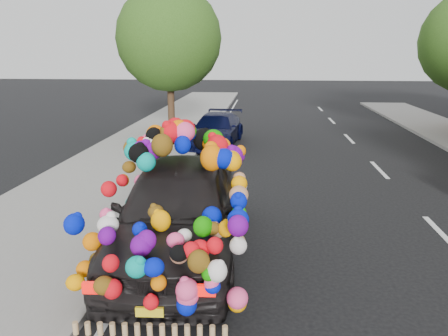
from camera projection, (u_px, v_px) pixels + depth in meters
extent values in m
plane|color=black|center=(260.00, 229.00, 8.89)|extent=(100.00, 100.00, 0.00)
cube|color=gray|center=(57.00, 219.00, 9.26)|extent=(4.00, 60.00, 0.12)
cube|color=gray|center=(147.00, 222.00, 9.08)|extent=(0.15, 60.00, 0.13)
cylinder|color=#332114|center=(171.00, 106.00, 18.02)|extent=(0.28, 0.28, 2.73)
sphere|color=#244612|center=(169.00, 38.00, 17.34)|extent=(4.20, 4.20, 4.20)
imported|color=black|center=(179.00, 209.00, 7.56)|extent=(2.25, 5.09, 1.70)
cube|color=red|center=(92.00, 288.00, 5.18)|extent=(0.22, 0.07, 0.14)
cube|color=red|center=(206.00, 290.00, 5.12)|extent=(0.22, 0.07, 0.14)
cube|color=yellow|center=(150.00, 312.00, 5.21)|extent=(0.34, 0.06, 0.12)
imported|color=black|center=(216.00, 130.00, 16.85)|extent=(2.09, 4.29, 1.20)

